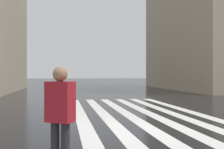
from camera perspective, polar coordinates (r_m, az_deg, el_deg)
ground_plane at (r=8.91m, az=6.47°, el=-11.07°), size 220.00×220.00×0.00m
zebra_crossing at (r=12.91m, az=4.67°, el=-7.58°), size 13.00×5.50×0.01m
pedestrian_in_red_jacket at (r=4.26m, az=-10.49°, el=-7.79°), size 0.42×0.47×1.68m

